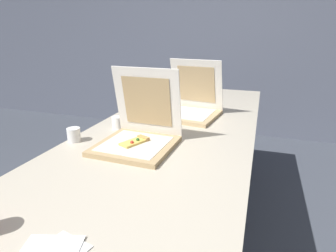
{
  "coord_description": "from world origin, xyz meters",
  "views": [
    {
      "loc": [
        0.44,
        -0.8,
        1.25
      ],
      "look_at": [
        0.02,
        0.46,
        0.8
      ],
      "focal_mm": 30.17,
      "sensor_mm": 36.0,
      "label": 1
    }
  ],
  "objects": [
    {
      "name": "cup_white_near_left",
      "position": [
        -0.39,
        0.27,
        0.78
      ],
      "size": [
        0.06,
        0.06,
        0.07
      ],
      "primitive_type": "cylinder",
      "color": "white",
      "rests_on": "table"
    },
    {
      "name": "cup_white_mid",
      "position": [
        -0.3,
        0.75,
        0.78
      ],
      "size": [
        0.06,
        0.06,
        0.07
      ],
      "primitive_type": "cylinder",
      "color": "white",
      "rests_on": "table"
    },
    {
      "name": "pizza_box_middle",
      "position": [
        0.03,
        0.87,
        0.79
      ],
      "size": [
        0.38,
        0.38,
        0.34
      ],
      "rotation": [
        0.0,
        0.0,
        -0.14
      ],
      "color": "tan",
      "rests_on": "table"
    },
    {
      "name": "wall_back",
      "position": [
        0.0,
        2.78,
        1.3
      ],
      "size": [
        10.0,
        0.1,
        2.6
      ],
      "primitive_type": "cube",
      "color": "slate",
      "rests_on": "ground"
    },
    {
      "name": "table",
      "position": [
        0.0,
        0.64,
        0.7
      ],
      "size": [
        0.87,
        2.32,
        0.74
      ],
      "color": "#BCB29E",
      "rests_on": "ground"
    },
    {
      "name": "pizza_box_front",
      "position": [
        -0.08,
        0.32,
        0.8
      ],
      "size": [
        0.35,
        0.35,
        0.35
      ],
      "rotation": [
        0.0,
        0.0,
        -0.04
      ],
      "color": "tan",
      "rests_on": "table"
    },
    {
      "name": "cup_white_near_center",
      "position": [
        -0.29,
        0.51,
        0.78
      ],
      "size": [
        0.06,
        0.06,
        0.07
      ],
      "primitive_type": "cylinder",
      "color": "white",
      "rests_on": "table"
    }
  ]
}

